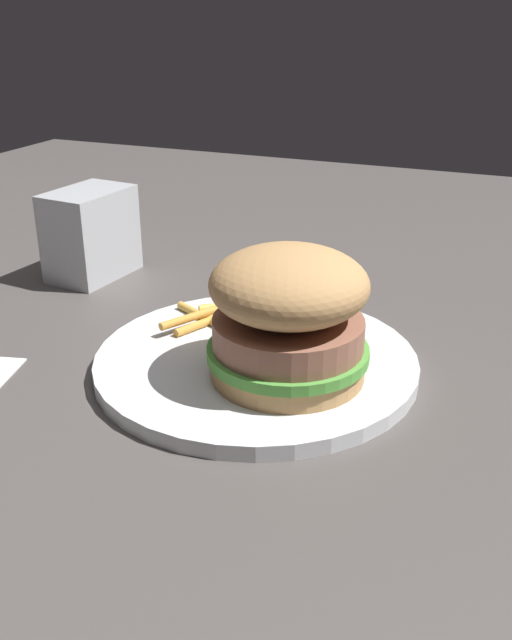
{
  "coord_description": "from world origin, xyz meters",
  "views": [
    {
      "loc": [
        0.17,
        -0.44,
        0.27
      ],
      "look_at": [
        -0.02,
        0.02,
        0.04
      ],
      "focal_mm": 39.93,
      "sensor_mm": 36.0,
      "label": 1
    }
  ],
  "objects_px": {
    "sandwich": "(288,315)",
    "plate": "(256,362)",
    "napkin_dispenser": "(91,234)",
    "fries_pile": "(220,313)"
  },
  "relations": [
    {
      "from": "plate",
      "to": "sandwich",
      "type": "distance_m",
      "value": 0.07
    },
    {
      "from": "sandwich",
      "to": "fries_pile",
      "type": "xyz_separation_m",
      "value": [
        -0.09,
        0.08,
        -0.04
      ]
    },
    {
      "from": "sandwich",
      "to": "plate",
      "type": "bearing_deg",
      "value": 146.63
    },
    {
      "from": "plate",
      "to": "fries_pile",
      "type": "bearing_deg",
      "value": 136.19
    },
    {
      "from": "sandwich",
      "to": "napkin_dispenser",
      "type": "relative_size",
      "value": 1.31
    },
    {
      "from": "napkin_dispenser",
      "to": "sandwich",
      "type": "bearing_deg",
      "value": -113.4
    },
    {
      "from": "sandwich",
      "to": "fries_pile",
      "type": "bearing_deg",
      "value": 139.75
    },
    {
      "from": "plate",
      "to": "sandwich",
      "type": "xyz_separation_m",
      "value": [
        0.03,
        -0.02,
        0.05
      ]
    },
    {
      "from": "plate",
      "to": "sandwich",
      "type": "height_order",
      "value": "sandwich"
    },
    {
      "from": "fries_pile",
      "to": "sandwich",
      "type": "bearing_deg",
      "value": -40.25
    }
  ]
}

